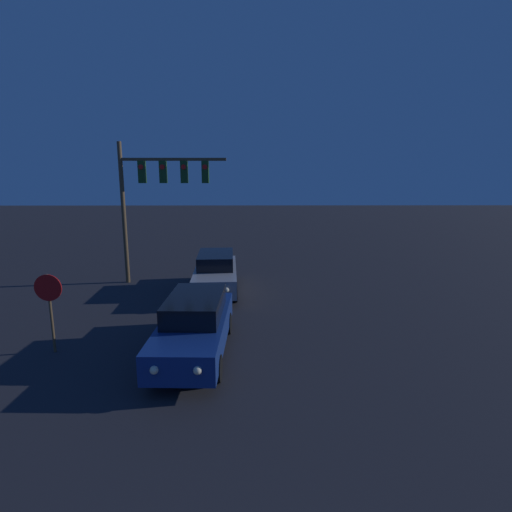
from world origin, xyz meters
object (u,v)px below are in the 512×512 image
Objects in this scene: car_near at (195,325)px; traffic_signal_mast at (156,186)px; car_far at (216,272)px; stop_sign at (49,299)px.

traffic_signal_mast is at bearing -68.90° from car_near.
traffic_signal_mast is (-2.55, 1.38, 3.35)m from car_far.
stop_sign is (-1.21, -6.97, -2.66)m from traffic_signal_mast.
traffic_signal_mast reaches higher than car_far.
traffic_signal_mast is (-2.52, 7.06, 3.35)m from car_near.
car_near is 0.78× the size of traffic_signal_mast.
car_near is at bearing 86.52° from car_far.
car_near is at bearing -70.35° from traffic_signal_mast.
car_far is 6.77m from stop_sign.
car_far is 2.20× the size of stop_sign.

